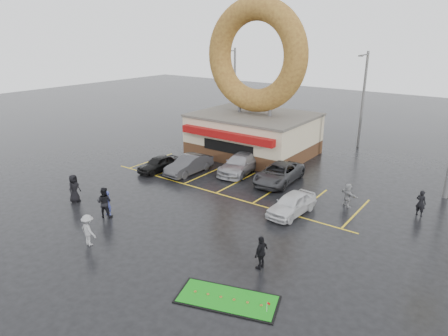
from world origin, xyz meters
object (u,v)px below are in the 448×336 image
Objects in this scene: dumpster at (205,137)px; putting_green at (227,299)px; donut_shop at (254,105)px; streetlight_mid at (363,98)px; car_silver at (240,164)px; person_blue at (108,203)px; car_grey at (279,173)px; car_white at (292,204)px; car_dgrey at (189,165)px; car_black at (159,164)px; streetlight_left at (234,87)px; person_cameraman at (261,252)px.

dumpster is 0.39× the size of putting_green.
donut_shop is 1.50× the size of streetlight_mid.
donut_shop is at bearing 104.71° from car_silver.
person_blue is 0.33× the size of putting_green.
car_grey reaches higher than car_white.
car_dgrey is at bearing -162.63° from car_grey.
streetlight_mid is 2.06× the size of car_dgrey.
streetlight_mid is 17.98m from car_white.
car_grey is at bearing -43.00° from donut_shop.
person_blue is at bearing -61.12° from car_black.
person_blue reaches higher than dumpster.
donut_shop reaches higher than car_silver.
streetlight_left reaches higher than car_black.
streetlight_left and streetlight_mid have the same top height.
streetlight_mid is (7.00, 7.95, 0.32)m from donut_shop.
car_black is 6.57m from car_silver.
putting_green is at bearing -74.38° from car_white.
streetlight_left is 7.99m from dumpster.
putting_green is at bearing -72.44° from car_grey.
person_blue is at bearing -107.46° from car_silver.
person_blue reaches higher than car_white.
car_white reaches higher than car_black.
putting_green is at bearing -82.52° from streetlight_mid.
car_white reaches higher than dumpster.
streetlight_left is at bearing -140.50° from person_cameraman.
person_cameraman is at bearing -2.63° from person_blue.
person_blue is at bearing -83.96° from dumpster.
streetlight_left is 1.78× the size of car_silver.
car_silver is at bearing 174.99° from car_grey.
putting_green is (11.69, -11.01, -0.69)m from car_dgrey.
dumpster is (-11.31, 5.31, -0.06)m from car_grey.
car_black is at bearing -77.40° from streetlight_left.
car_silver is 13.64m from person_cameraman.
car_dgrey is 7.12m from car_grey.
car_silver is at bearing -139.88° from person_cameraman.
streetlight_mid is 14.45m from car_silver.
car_dgrey is 1.11× the size of car_white.
streetlight_mid is 15.55m from dumpster.
car_black is at bearing -88.17° from dumpster.
donut_shop is at bearing 137.84° from car_white.
car_dgrey is at bearing 136.70° from putting_green.
donut_shop is 3.70× the size of car_black.
donut_shop reaches higher than car_white.
donut_shop is 10.06m from car_black.
person_blue is 17.38m from dumpster.
car_black is at bearing 108.03° from person_blue.
streetlight_mid is 2.29× the size of car_white.
car_white is 11.24m from person_blue.
car_black is 2.54m from car_dgrey.
putting_green is at bearing 4.36° from person_cameraman.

